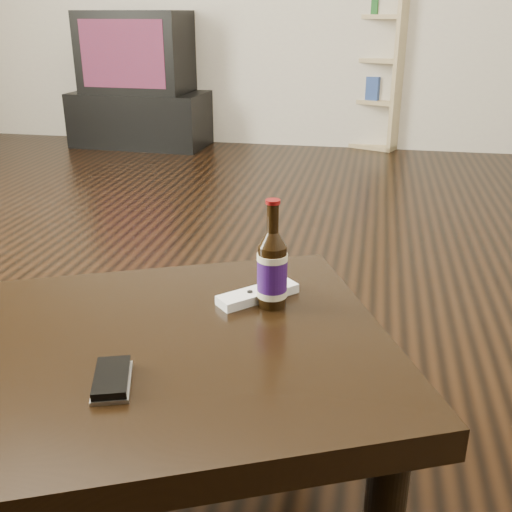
% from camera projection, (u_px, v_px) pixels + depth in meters
% --- Properties ---
extents(floor, '(5.00, 6.00, 0.01)m').
position_uv_depth(floor, '(90.00, 356.00, 1.71)').
color(floor, black).
rests_on(floor, ground).
extents(tv_stand, '(0.97, 0.51, 0.38)m').
position_uv_depth(tv_stand, '(141.00, 119.00, 4.33)').
color(tv_stand, black).
rests_on(tv_stand, floor).
extents(tv, '(0.74, 0.48, 0.54)m').
position_uv_depth(tv, '(136.00, 52.00, 4.16)').
color(tv, black).
rests_on(tv, tv_stand).
extents(bookshelf, '(0.71, 0.53, 1.20)m').
position_uv_depth(bookshelf, '(362.00, 55.00, 4.23)').
color(bookshelf, tan).
rests_on(bookshelf, floor).
extents(coffee_table, '(1.23, 1.00, 0.40)m').
position_uv_depth(coffee_table, '(66.00, 381.00, 0.98)').
color(coffee_table, black).
rests_on(coffee_table, floor).
extents(beer_bottle, '(0.07, 0.07, 0.20)m').
position_uv_depth(beer_bottle, '(272.00, 270.00, 1.08)').
color(beer_bottle, black).
rests_on(beer_bottle, coffee_table).
extents(phone, '(0.08, 0.11, 0.02)m').
position_uv_depth(phone, '(112.00, 380.00, 0.87)').
color(phone, '#A3A3A5').
rests_on(phone, coffee_table).
extents(remote, '(0.15, 0.15, 0.02)m').
position_uv_depth(remote, '(258.00, 294.00, 1.13)').
color(remote, white).
rests_on(remote, coffee_table).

